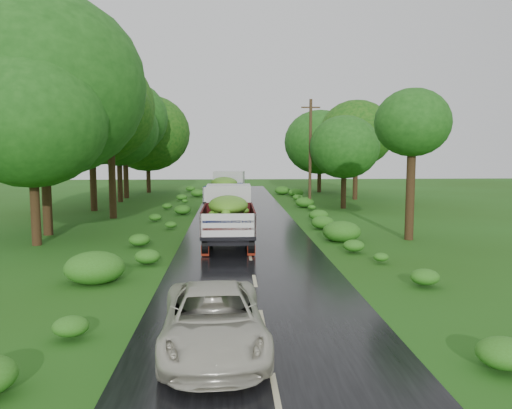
{
  "coord_description": "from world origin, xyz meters",
  "views": [
    {
      "loc": [
        -0.83,
        -16.9,
        4.56
      ],
      "look_at": [
        0.51,
        8.93,
        1.7
      ],
      "focal_mm": 35.0,
      "sensor_mm": 36.0,
      "label": 1
    }
  ],
  "objects": [
    {
      "name": "road_lines",
      "position": [
        0.0,
        6.0,
        0.02
      ],
      "size": [
        0.12,
        69.6,
        0.0
      ],
      "color": "#BFB78C",
      "rests_on": "road"
    },
    {
      "name": "shrubs",
      "position": [
        0.0,
        14.0,
        0.35
      ],
      "size": [
        11.9,
        44.0,
        0.7
      ],
      "color": "#306B19",
      "rests_on": "ground"
    },
    {
      "name": "car",
      "position": [
        -1.23,
        -5.91,
        0.71
      ],
      "size": [
        2.55,
        5.09,
        1.38
      ],
      "primitive_type": "imported",
      "rotation": [
        0.0,
        0.0,
        0.05
      ],
      "color": "beige",
      "rests_on": "road"
    },
    {
      "name": "truck_near",
      "position": [
        -0.92,
        6.99,
        1.55
      ],
      "size": [
        2.35,
        6.51,
        2.73
      ],
      "rotation": [
        0.0,
        0.0,
        -0.0
      ],
      "color": "black",
      "rests_on": "ground"
    },
    {
      "name": "trees_left",
      "position": [
        -10.26,
        21.1,
        6.92
      ],
      "size": [
        6.24,
        33.48,
        9.94
      ],
      "color": "black",
      "rests_on": "ground"
    },
    {
      "name": "utility_pole",
      "position": [
        5.37,
        21.59,
        4.32
      ],
      "size": [
        1.47,
        0.24,
        8.4
      ],
      "rotation": [
        0.0,
        0.0,
        0.02
      ],
      "color": "#382616",
      "rests_on": "ground"
    },
    {
      "name": "trees_right",
      "position": [
        9.04,
        26.79,
        5.41
      ],
      "size": [
        6.13,
        31.74,
        7.65
      ],
      "color": "black",
      "rests_on": "ground"
    },
    {
      "name": "truck_far",
      "position": [
        -1.13,
        20.66,
        1.6
      ],
      "size": [
        3.06,
        6.96,
        2.84
      ],
      "rotation": [
        0.0,
        0.0,
        -0.1
      ],
      "color": "black",
      "rests_on": "ground"
    },
    {
      "name": "ground",
      "position": [
        0.0,
        0.0,
        0.0
      ],
      "size": [
        120.0,
        120.0,
        0.0
      ],
      "primitive_type": "plane",
      "color": "#21490F",
      "rests_on": "ground"
    },
    {
      "name": "road",
      "position": [
        0.0,
        5.0,
        0.01
      ],
      "size": [
        6.5,
        80.0,
        0.02
      ],
      "primitive_type": "cube",
      "color": "black",
      "rests_on": "ground"
    }
  ]
}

